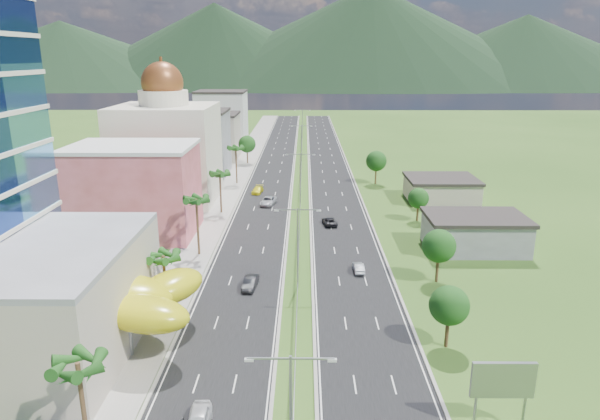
{
  "coord_description": "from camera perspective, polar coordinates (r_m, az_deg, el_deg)",
  "views": [
    {
      "loc": [
        0.88,
        -55.78,
        29.85
      ],
      "look_at": [
        0.19,
        22.99,
        7.0
      ],
      "focal_mm": 32.0,
      "sensor_mm": 36.0,
      "label": 1
    }
  ],
  "objects": [
    {
      "name": "leafy_tree_rd",
      "position": [
        129.23,
        8.14,
        5.19
      ],
      "size": [
        4.9,
        4.9,
        8.05
      ],
      "color": "#47301C",
      "rests_on": "ground"
    },
    {
      "name": "palm_tree_c",
      "position": [
        82.3,
        -11.0,
        0.84
      ],
      "size": [
        3.6,
        3.6,
        9.6
      ],
      "color": "#47301C",
      "rests_on": "ground"
    },
    {
      "name": "car_dark_left",
      "position": [
        71.91,
        -5.33,
        -7.73
      ],
      "size": [
        2.07,
        4.71,
        1.51
      ],
      "primitive_type": "imported",
      "rotation": [
        0.0,
        0.0,
        -0.11
      ],
      "color": "black",
      "rests_on": "road_left"
    },
    {
      "name": "car_silver_right",
      "position": [
        77.26,
        6.26,
        -6.1
      ],
      "size": [
        1.55,
        3.97,
        1.29
      ],
      "primitive_type": "imported",
      "rotation": [
        0.0,
        0.0,
        3.19
      ],
      "color": "#A5A7AC",
      "rests_on": "road_right"
    },
    {
      "name": "road_right",
      "position": [
        148.94,
        3.05,
        4.6
      ],
      "size": [
        11.0,
        260.0,
        0.04
      ],
      "primitive_type": "cube",
      "color": "black",
      "rests_on": "ground"
    },
    {
      "name": "palm_tree_d",
      "position": [
        104.51,
        -8.55,
        3.67
      ],
      "size": [
        3.6,
        3.6,
        8.6
      ],
      "color": "#47301C",
      "rests_on": "ground"
    },
    {
      "name": "sidewalk_left",
      "position": [
        149.86,
        -6.38,
        4.61
      ],
      "size": [
        7.0,
        260.0,
        0.12
      ],
      "primitive_type": "cube",
      "color": "gray",
      "rests_on": "ground"
    },
    {
      "name": "car_dark_far_right",
      "position": [
        97.68,
        3.16,
        -1.21
      ],
      "size": [
        2.95,
        5.07,
        1.33
      ],
      "primitive_type": "imported",
      "rotation": [
        0.0,
        0.0,
        3.3
      ],
      "color": "black",
      "rests_on": "road_right"
    },
    {
      "name": "leafy_tree_lfar",
      "position": [
        153.59,
        -5.67,
        7.01
      ],
      "size": [
        4.9,
        4.9,
        8.05
      ],
      "color": "#47301C",
      "rests_on": "ground"
    },
    {
      "name": "ground",
      "position": [
        63.27,
        -0.36,
        -11.97
      ],
      "size": [
        500.0,
        500.0,
        0.0
      ],
      "primitive_type": "plane",
      "color": "#2D5119",
      "rests_on": "ground"
    },
    {
      "name": "streetlight_median_d",
      "position": [
        152.54,
        0.17,
        7.47
      ],
      "size": [
        6.04,
        0.25,
        11.0
      ],
      "color": "gray",
      "rests_on": "ground"
    },
    {
      "name": "palm_tree_a",
      "position": [
        43.42,
        -22.59,
        -15.37
      ],
      "size": [
        3.6,
        3.6,
        9.1
      ],
      "color": "#47301C",
      "rests_on": "ground"
    },
    {
      "name": "midrise_beige",
      "position": [
        161.91,
        -9.51,
        7.67
      ],
      "size": [
        16.0,
        15.0,
        13.0
      ],
      "primitive_type": "cube",
      "color": "#BCAD9B",
      "rests_on": "ground"
    },
    {
      "name": "domed_building",
      "position": [
        115.96,
        -14.02,
        6.52
      ],
      "size": [
        20.0,
        20.0,
        28.7
      ],
      "color": "beige",
      "rests_on": "ground"
    },
    {
      "name": "streetlight_median_b",
      "position": [
        69.72,
        -0.25,
        -3.17
      ],
      "size": [
        6.04,
        0.25,
        11.0
      ],
      "color": "gray",
      "rests_on": "ground"
    },
    {
      "name": "lime_canopy",
      "position": [
        61.11,
        -19.77,
        -8.85
      ],
      "size": [
        18.0,
        15.0,
        7.4
      ],
      "color": "#B9B212",
      "rests_on": "ground"
    },
    {
      "name": "median_guardrail",
      "position": [
        131.07,
        0.1,
        3.29
      ],
      "size": [
        0.1,
        216.06,
        0.76
      ],
      "color": "gray",
      "rests_on": "ground"
    },
    {
      "name": "palm_tree_b",
      "position": [
        64.23,
        -14.37,
        -5.14
      ],
      "size": [
        3.6,
        3.6,
        8.1
      ],
      "color": "#47301C",
      "rests_on": "ground"
    },
    {
      "name": "streetlight_median_e",
      "position": [
        197.14,
        0.25,
        9.45
      ],
      "size": [
        6.04,
        0.25,
        11.0
      ],
      "color": "gray",
      "rests_on": "ground"
    },
    {
      "name": "shed_near",
      "position": [
        89.49,
        18.13,
        -2.45
      ],
      "size": [
        15.0,
        10.0,
        5.0
      ],
      "primitive_type": "cube",
      "color": "gray",
      "rests_on": "ground"
    },
    {
      "name": "pink_shophouse",
      "position": [
        95.07,
        -17.21,
        1.84
      ],
      "size": [
        20.0,
        15.0,
        15.0
      ],
      "primitive_type": "cube",
      "color": "#B94D4C",
      "rests_on": "ground"
    },
    {
      "name": "billboard",
      "position": [
        48.3,
        20.83,
        -16.77
      ],
      "size": [
        5.2,
        0.35,
        6.2
      ],
      "color": "gray",
      "rests_on": "ground"
    },
    {
      "name": "road_left",
      "position": [
        149.03,
        -2.74,
        4.61
      ],
      "size": [
        11.0,
        260.0,
        0.04
      ],
      "primitive_type": "cube",
      "color": "black",
      "rests_on": "ground"
    },
    {
      "name": "shed_far",
      "position": [
        117.83,
        14.8,
        2.06
      ],
      "size": [
        14.0,
        12.0,
        4.4
      ],
      "primitive_type": "cube",
      "color": "#BCAD9B",
      "rests_on": "ground"
    },
    {
      "name": "car_silver_mid_left",
      "position": [
        110.77,
        -3.39,
        0.97
      ],
      "size": [
        3.6,
        6.17,
        1.61
      ],
      "primitive_type": "imported",
      "rotation": [
        0.0,
        0.0,
        -0.17
      ],
      "color": "#A6A8AE",
      "rests_on": "road_left"
    },
    {
      "name": "streetlight_median_c",
      "position": [
        108.27,
        0.02,
        3.86
      ],
      "size": [
        6.04,
        0.25,
        11.0
      ],
      "color": "gray",
      "rests_on": "ground"
    },
    {
      "name": "midrise_grey",
      "position": [
        140.32,
        -11.05,
        6.92
      ],
      "size": [
        16.0,
        15.0,
        16.0
      ],
      "primitive_type": "cube",
      "color": "gray",
      "rests_on": "ground"
    },
    {
      "name": "mountain_ridge",
      "position": [
        510.09,
        7.34,
        12.69
      ],
      "size": [
        860.0,
        140.0,
        90.0
      ],
      "primitive_type": null,
      "color": "black",
      "rests_on": "ground"
    },
    {
      "name": "leafy_tree_rb",
      "position": [
        74.37,
        14.6,
        -3.74
      ],
      "size": [
        4.55,
        4.55,
        7.47
      ],
      "color": "#47301C",
      "rests_on": "ground"
    },
    {
      "name": "leafy_tree_ra",
      "position": [
        58.61,
        15.63,
        -9.8
      ],
      "size": [
        4.2,
        4.2,
        6.9
      ],
      "color": "#47301C",
      "rests_on": "ground"
    },
    {
      "name": "palm_tree_e",
      "position": [
        128.65,
        -6.86,
        6.42
      ],
      "size": [
        3.6,
        3.6,
        9.4
      ],
      "color": "#47301C",
      "rests_on": "ground"
    },
    {
      "name": "leafy_tree_rc",
      "position": [
        101.33,
        12.52,
        1.22
      ],
      "size": [
        3.85,
        3.85,
        6.33
      ],
      "color": "#47301C",
      "rests_on": "ground"
    },
    {
      "name": "midrise_white",
      "position": [
        184.1,
        -8.33,
        9.51
      ],
      "size": [
        16.0,
        15.0,
        18.0
      ],
      "primitive_type": "cube",
      "color": "silver",
      "rests_on": "ground"
    },
    {
      "name": "streetlight_median_a",
      "position": [
        38.49,
        -0.98,
        -20.71
      ],
      "size": [
        6.04,
        0.25,
        11.0
      ],
      "color": "gray",
      "rests_on": "ground"
    },
    {
      "name": "car_yellow_far_left",
      "position": [
        120.42,
        -4.54,
        2.14
      ],
      "size": [
        2.63,
        5.17,
        1.44
      ],
      "primitive_type": "imported",
      "rotation": [
        0.0,
        0.0,
        -0.13
      ],
      "color": "yellow",
      "rests_on": "road_left"
    }
  ]
}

